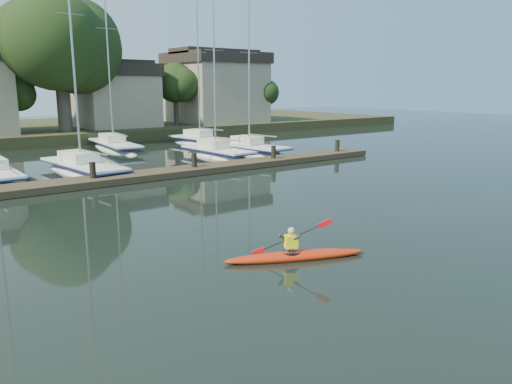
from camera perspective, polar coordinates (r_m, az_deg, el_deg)
ground at (r=16.91m, az=8.37°, el=-5.36°), size 160.00×160.00×0.00m
kayak at (r=14.84m, az=4.46°, el=-7.07°), size 4.19×2.28×1.38m
dock at (r=28.19m, az=-12.33°, el=1.90°), size 34.00×2.00×1.80m
sailboat_2 at (r=31.05m, az=-19.09°, el=1.68°), size 3.14×9.47×15.39m
sailboat_3 at (r=36.33m, az=-4.42°, el=3.72°), size 2.50×8.16×13.01m
sailboat_4 at (r=37.94m, az=-0.56°, el=4.08°), size 3.25×7.86×12.98m
sailboat_6 at (r=42.08m, az=-15.83°, el=4.44°), size 3.02×10.28×16.11m
sailboat_7 at (r=44.31m, az=-6.22°, el=5.16°), size 3.29×8.70×13.68m
shore at (r=53.22m, az=-23.13°, el=9.12°), size 90.00×25.25×12.75m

